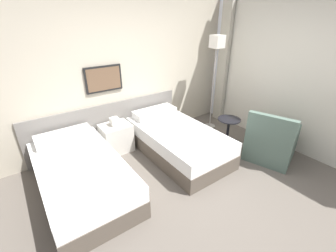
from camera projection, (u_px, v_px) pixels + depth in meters
ground_plane at (201, 189)px, 3.25m from camera, size 16.00×16.00×0.00m
wall_headboard at (129, 74)px, 4.12m from camera, size 10.00×0.10×2.70m
wall_window at (310, 78)px, 3.68m from camera, size 0.21×4.48×2.70m
bed_near_door at (81, 175)px, 3.13m from camera, size 1.04×1.94×0.62m
bed_near_window at (177, 140)px, 4.01m from camera, size 1.04×1.94×0.62m
nightstand at (116, 137)px, 4.08m from camera, size 0.52×0.42×0.66m
floor_lamp at (216, 52)px, 4.39m from camera, size 0.24×0.24×1.93m
side_table at (228, 127)px, 4.17m from camera, size 0.41×0.41×0.57m
armchair at (271, 143)px, 3.86m from camera, size 0.97×0.93×0.90m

